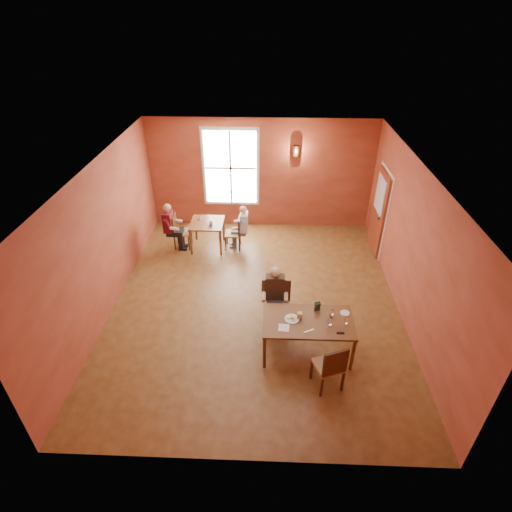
{
  "coord_description": "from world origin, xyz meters",
  "views": [
    {
      "loc": [
        0.27,
        -6.64,
        5.52
      ],
      "look_at": [
        0.0,
        0.2,
        1.05
      ],
      "focal_mm": 28.0,
      "sensor_mm": 36.0,
      "label": 1
    }
  ],
  "objects_px": {
    "main_table": "(307,336)",
    "second_table": "(208,235)",
    "chair_diner_white": "(233,233)",
    "chair_empty": "(328,365)",
    "chair_diner_maroon": "(182,231)",
    "diner_main": "(279,303)",
    "diner_white": "(234,229)",
    "diner_maroon": "(181,226)",
    "chair_diner_main": "(279,307)"
  },
  "relations": [
    {
      "from": "second_table",
      "to": "diner_maroon",
      "type": "relative_size",
      "value": 0.68
    },
    {
      "from": "diner_white",
      "to": "chair_diner_main",
      "type": "bearing_deg",
      "value": -159.04
    },
    {
      "from": "main_table",
      "to": "chair_empty",
      "type": "height_order",
      "value": "chair_empty"
    },
    {
      "from": "chair_diner_maroon",
      "to": "chair_empty",
      "type": "bearing_deg",
      "value": 36.88
    },
    {
      "from": "main_table",
      "to": "diner_maroon",
      "type": "bearing_deg",
      "value": 129.8
    },
    {
      "from": "chair_diner_main",
      "to": "second_table",
      "type": "relative_size",
      "value": 1.2
    },
    {
      "from": "chair_empty",
      "to": "chair_diner_maroon",
      "type": "xyz_separation_m",
      "value": [
        -3.24,
        4.32,
        -0.02
      ]
    },
    {
      "from": "main_table",
      "to": "diner_maroon",
      "type": "height_order",
      "value": "diner_maroon"
    },
    {
      "from": "main_table",
      "to": "chair_diner_main",
      "type": "distance_m",
      "value": 0.83
    },
    {
      "from": "chair_empty",
      "to": "chair_diner_maroon",
      "type": "distance_m",
      "value": 5.4
    },
    {
      "from": "chair_diner_white",
      "to": "diner_white",
      "type": "bearing_deg",
      "value": -90.0
    },
    {
      "from": "second_table",
      "to": "diner_white",
      "type": "height_order",
      "value": "diner_white"
    },
    {
      "from": "chair_empty",
      "to": "diner_white",
      "type": "distance_m",
      "value": 4.73
    },
    {
      "from": "second_table",
      "to": "chair_diner_main",
      "type": "bearing_deg",
      "value": -58.4
    },
    {
      "from": "main_table",
      "to": "diner_maroon",
      "type": "distance_m",
      "value": 4.66
    },
    {
      "from": "diner_white",
      "to": "chair_diner_maroon",
      "type": "bearing_deg",
      "value": 90.0
    },
    {
      "from": "chair_empty",
      "to": "chair_diner_white",
      "type": "bearing_deg",
      "value": 93.55
    },
    {
      "from": "diner_main",
      "to": "diner_maroon",
      "type": "xyz_separation_m",
      "value": [
        -2.48,
        2.96,
        0.01
      ]
    },
    {
      "from": "main_table",
      "to": "diner_main",
      "type": "bearing_deg",
      "value": 128.88
    },
    {
      "from": "second_table",
      "to": "chair_diner_white",
      "type": "xyz_separation_m",
      "value": [
        0.65,
        0.0,
        0.07
      ]
    },
    {
      "from": "chair_diner_main",
      "to": "chair_diner_maroon",
      "type": "distance_m",
      "value": 3.82
    },
    {
      "from": "diner_main",
      "to": "chair_empty",
      "type": "bearing_deg",
      "value": 120.13
    },
    {
      "from": "diner_maroon",
      "to": "main_table",
      "type": "bearing_deg",
      "value": 39.8
    },
    {
      "from": "second_table",
      "to": "chair_diner_white",
      "type": "relative_size",
      "value": 0.95
    },
    {
      "from": "chair_empty",
      "to": "diner_white",
      "type": "relative_size",
      "value": 0.86
    },
    {
      "from": "diner_white",
      "to": "second_table",
      "type": "bearing_deg",
      "value": 90.0
    },
    {
      "from": "diner_white",
      "to": "main_table",
      "type": "bearing_deg",
      "value": -155.62
    },
    {
      "from": "chair_empty",
      "to": "chair_diner_white",
      "type": "relative_size",
      "value": 1.1
    },
    {
      "from": "second_table",
      "to": "diner_white",
      "type": "relative_size",
      "value": 0.74
    },
    {
      "from": "diner_white",
      "to": "diner_maroon",
      "type": "xyz_separation_m",
      "value": [
        -1.36,
        0.0,
        0.05
      ]
    },
    {
      "from": "chair_empty",
      "to": "chair_diner_white",
      "type": "height_order",
      "value": "chair_empty"
    },
    {
      "from": "chair_diner_white",
      "to": "diner_white",
      "type": "height_order",
      "value": "diner_white"
    },
    {
      "from": "diner_main",
      "to": "diner_maroon",
      "type": "distance_m",
      "value": 3.86
    },
    {
      "from": "chair_diner_white",
      "to": "diner_white",
      "type": "distance_m",
      "value": 0.12
    },
    {
      "from": "main_table",
      "to": "chair_empty",
      "type": "xyz_separation_m",
      "value": [
        0.29,
        -0.74,
        0.1
      ]
    },
    {
      "from": "second_table",
      "to": "chair_diner_white",
      "type": "distance_m",
      "value": 0.65
    },
    {
      "from": "diner_main",
      "to": "diner_white",
      "type": "bearing_deg",
      "value": -69.24
    },
    {
      "from": "main_table",
      "to": "chair_empty",
      "type": "distance_m",
      "value": 0.81
    },
    {
      "from": "diner_main",
      "to": "second_table",
      "type": "height_order",
      "value": "diner_main"
    },
    {
      "from": "diner_main",
      "to": "chair_empty",
      "type": "xyz_separation_m",
      "value": [
        0.79,
        -1.36,
        -0.13
      ]
    },
    {
      "from": "main_table",
      "to": "second_table",
      "type": "relative_size",
      "value": 1.94
    },
    {
      "from": "diner_main",
      "to": "second_table",
      "type": "xyz_separation_m",
      "value": [
        -1.8,
        2.96,
        -0.24
      ]
    },
    {
      "from": "chair_diner_main",
      "to": "chair_diner_white",
      "type": "xyz_separation_m",
      "value": [
        -1.15,
        2.93,
        -0.06
      ]
    },
    {
      "from": "second_table",
      "to": "diner_white",
      "type": "xyz_separation_m",
      "value": [
        0.68,
        0.0,
        0.19
      ]
    },
    {
      "from": "chair_empty",
      "to": "diner_maroon",
      "type": "xyz_separation_m",
      "value": [
        -3.27,
        4.32,
        0.13
      ]
    },
    {
      "from": "chair_diner_main",
      "to": "chair_diner_maroon",
      "type": "bearing_deg",
      "value": -50.06
    },
    {
      "from": "chair_empty",
      "to": "diner_white",
      "type": "bearing_deg",
      "value": 93.22
    },
    {
      "from": "main_table",
      "to": "diner_white",
      "type": "distance_m",
      "value": 3.93
    },
    {
      "from": "diner_white",
      "to": "chair_empty",
      "type": "bearing_deg",
      "value": -156.12
    },
    {
      "from": "chair_diner_maroon",
      "to": "chair_diner_main",
      "type": "bearing_deg",
      "value": 39.94
    }
  ]
}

